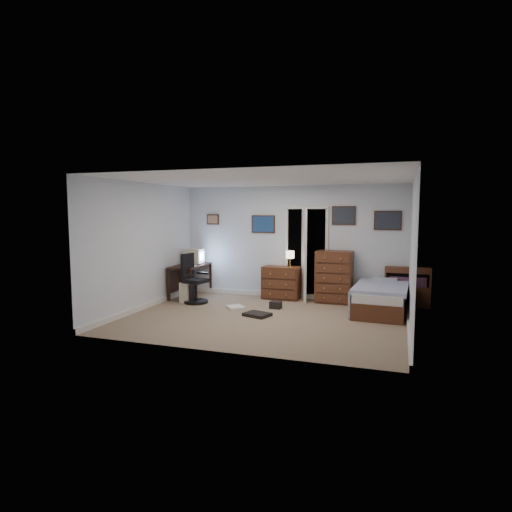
{
  "coord_description": "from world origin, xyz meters",
  "views": [
    {
      "loc": [
        2.31,
        -7.27,
        1.93
      ],
      "look_at": [
        -0.26,
        0.3,
        1.1
      ],
      "focal_mm": 30.0,
      "sensor_mm": 36.0,
      "label": 1
    }
  ],
  "objects_px": {
    "office_chair": "(194,284)",
    "computer_desk": "(187,272)",
    "tall_dresser": "(334,277)",
    "bed": "(381,298)",
    "low_dresser": "(281,283)"
  },
  "relations": [
    {
      "from": "low_dresser",
      "to": "bed",
      "type": "xyz_separation_m",
      "value": [
        2.15,
        -0.59,
        -0.08
      ]
    },
    {
      "from": "computer_desk",
      "to": "office_chair",
      "type": "height_order",
      "value": "office_chair"
    },
    {
      "from": "office_chair",
      "to": "low_dresser",
      "type": "distance_m",
      "value": 1.93
    },
    {
      "from": "office_chair",
      "to": "tall_dresser",
      "type": "bearing_deg",
      "value": 30.17
    },
    {
      "from": "low_dresser",
      "to": "tall_dresser",
      "type": "bearing_deg",
      "value": -1.22
    },
    {
      "from": "tall_dresser",
      "to": "bed",
      "type": "xyz_separation_m",
      "value": [
        0.98,
        -0.57,
        -0.27
      ]
    },
    {
      "from": "tall_dresser",
      "to": "bed",
      "type": "distance_m",
      "value": 1.17
    },
    {
      "from": "low_dresser",
      "to": "bed",
      "type": "height_order",
      "value": "low_dresser"
    },
    {
      "from": "computer_desk",
      "to": "tall_dresser",
      "type": "xyz_separation_m",
      "value": [
        3.29,
        0.36,
        -0.01
      ]
    },
    {
      "from": "office_chair",
      "to": "bed",
      "type": "xyz_separation_m",
      "value": [
        3.81,
        0.39,
        -0.12
      ]
    },
    {
      "from": "computer_desk",
      "to": "office_chair",
      "type": "distance_m",
      "value": 0.77
    },
    {
      "from": "office_chair",
      "to": "computer_desk",
      "type": "bearing_deg",
      "value": 139.36
    },
    {
      "from": "bed",
      "to": "office_chair",
      "type": "bearing_deg",
      "value": -171.27
    },
    {
      "from": "computer_desk",
      "to": "tall_dresser",
      "type": "height_order",
      "value": "tall_dresser"
    },
    {
      "from": "computer_desk",
      "to": "tall_dresser",
      "type": "bearing_deg",
      "value": 3.31
    }
  ]
}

